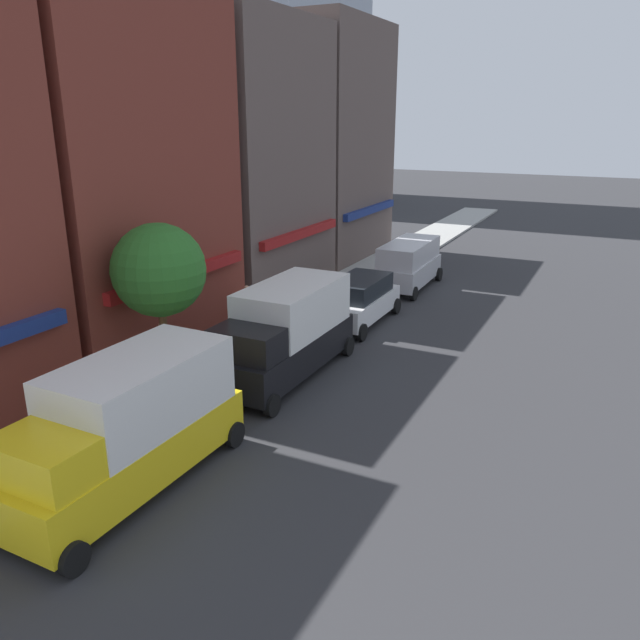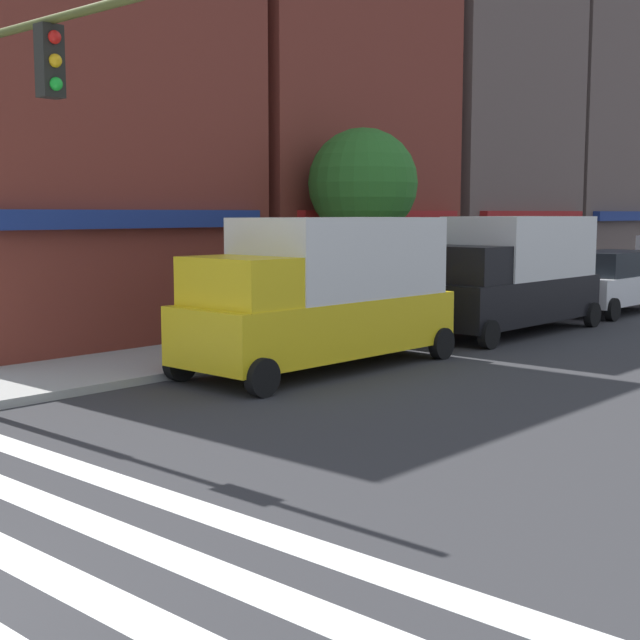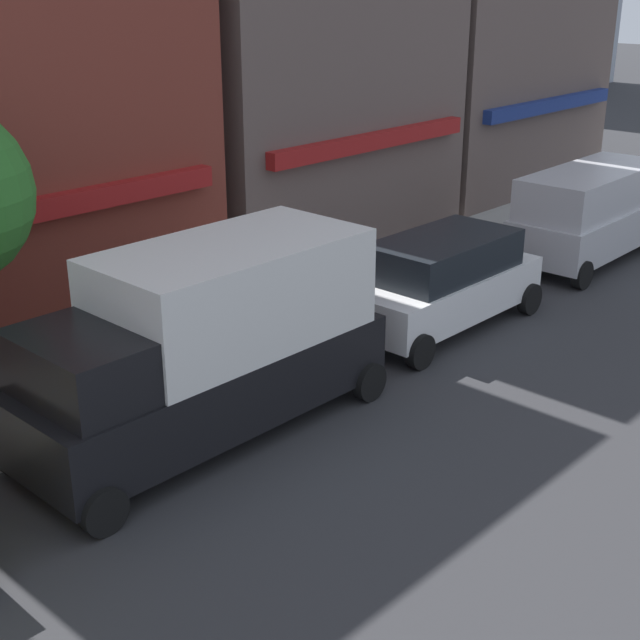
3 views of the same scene
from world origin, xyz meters
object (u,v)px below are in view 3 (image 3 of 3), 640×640
object	(u,v)px
suv_white	(442,280)
pedestrian_orange_vest	(216,274)
box_truck_black	(208,341)
van_silver	(590,211)

from	to	relation	value
suv_white	pedestrian_orange_vest	bearing A→B (deg)	130.27
box_truck_black	suv_white	size ratio (longest dim) A/B	1.32
box_truck_black	van_silver	world-z (taller)	box_truck_black
pedestrian_orange_vest	box_truck_black	bearing A→B (deg)	-120.94
pedestrian_orange_vest	suv_white	bearing A→B (deg)	-38.89
suv_white	van_silver	distance (m)	6.30
van_silver	pedestrian_orange_vest	distance (m)	9.95
box_truck_black	pedestrian_orange_vest	distance (m)	4.81
box_truck_black	suv_white	xyz separation A→B (m)	(6.19, 0.00, -0.56)
box_truck_black	pedestrian_orange_vest	xyz separation A→B (m)	(3.19, 3.55, -0.51)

